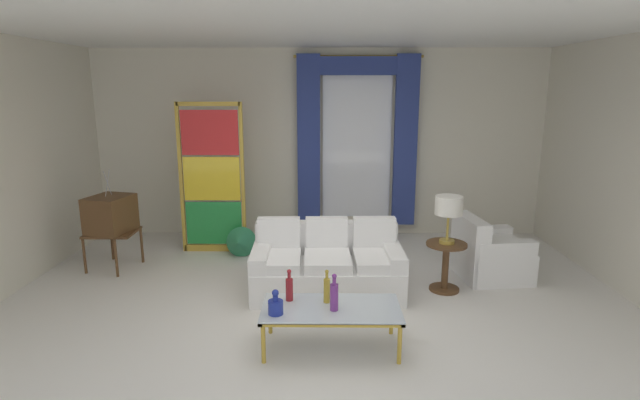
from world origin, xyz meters
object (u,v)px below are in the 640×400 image
at_px(bottle_amber_squat, 327,289).
at_px(peacock_figurine, 240,243).
at_px(vintage_tv, 110,216).
at_px(bottle_crystal_tall, 289,288).
at_px(couch_white_long, 327,266).
at_px(stained_glass_divider, 212,182).
at_px(table_lamp_brass, 449,208).
at_px(coffee_table, 331,311).
at_px(round_side_table, 446,262).
at_px(bottle_ruby_flask, 334,295).
at_px(armchair_white, 488,256).
at_px(bottle_blue_decanter, 276,306).

relative_size(bottle_amber_squat, peacock_figurine, 0.54).
bearing_deg(vintage_tv, bottle_crystal_tall, -37.55).
height_order(couch_white_long, bottle_amber_squat, couch_white_long).
bearing_deg(stained_glass_divider, bottle_amber_squat, -58.29).
height_order(bottle_amber_squat, table_lamp_brass, table_lamp_brass).
xyz_separation_m(coffee_table, stained_glass_divider, (-1.71, 2.80, 0.68)).
xyz_separation_m(bottle_amber_squat, round_side_table, (1.43, 1.26, -0.19)).
bearing_deg(bottle_amber_squat, peacock_figurine, 117.26).
height_order(coffee_table, bottle_ruby_flask, bottle_ruby_flask).
height_order(bottle_ruby_flask, armchair_white, armchair_white).
bearing_deg(bottle_blue_decanter, bottle_amber_squat, 28.80).
relative_size(bottle_crystal_tall, vintage_tv, 0.23).
bearing_deg(coffee_table, stained_glass_divider, 121.34).
distance_m(stained_glass_divider, table_lamp_brass, 3.41).
bearing_deg(coffee_table, table_lamp_brass, 44.61).
distance_m(bottle_blue_decanter, bottle_amber_squat, 0.53).
relative_size(stained_glass_divider, table_lamp_brass, 3.86).
bearing_deg(armchair_white, couch_white_long, -167.71).
distance_m(coffee_table, bottle_crystal_tall, 0.45).
distance_m(armchair_white, peacock_figurine, 3.38).
height_order(bottle_crystal_tall, bottle_ruby_flask, bottle_ruby_flask).
xyz_separation_m(coffee_table, vintage_tv, (-2.92, 2.08, 0.35)).
height_order(coffee_table, bottle_crystal_tall, bottle_crystal_tall).
distance_m(bottle_ruby_flask, table_lamp_brass, 2.03).
bearing_deg(peacock_figurine, bottle_crystal_tall, -69.55).
height_order(coffee_table, bottle_blue_decanter, bottle_blue_decanter).
distance_m(coffee_table, bottle_amber_squat, 0.20).
distance_m(armchair_white, round_side_table, 0.78).
relative_size(bottle_ruby_flask, armchair_white, 0.39).
distance_m(bottle_blue_decanter, stained_glass_divider, 3.23).
height_order(bottle_amber_squat, peacock_figurine, bottle_amber_squat).
bearing_deg(vintage_tv, table_lamp_brass, -9.45).
xyz_separation_m(couch_white_long, bottle_ruby_flask, (0.06, -1.42, 0.25)).
distance_m(vintage_tv, peacock_figurine, 1.77).
bearing_deg(stained_glass_divider, vintage_tv, -149.34).
relative_size(vintage_tv, armchair_white, 1.49).
bearing_deg(bottle_amber_squat, table_lamp_brass, 41.49).
xyz_separation_m(round_side_table, table_lamp_brass, (-0.00, 0.00, 0.67)).
height_order(bottle_ruby_flask, peacock_figurine, bottle_ruby_flask).
bearing_deg(stained_glass_divider, table_lamp_brass, -24.88).
height_order(stained_glass_divider, table_lamp_brass, stained_glass_divider).
distance_m(round_side_table, table_lamp_brass, 0.67).
bearing_deg(peacock_figurine, stained_glass_divider, 145.37).
bearing_deg(table_lamp_brass, bottle_ruby_flask, -133.54).
distance_m(couch_white_long, armchair_white, 2.12).
bearing_deg(bottle_blue_decanter, bottle_crystal_tall, 70.61).
relative_size(bottle_blue_decanter, armchair_white, 0.26).
height_order(couch_white_long, bottle_blue_decanter, couch_white_long).
distance_m(bottle_blue_decanter, armchair_white, 3.20).
relative_size(bottle_blue_decanter, bottle_crystal_tall, 0.75).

